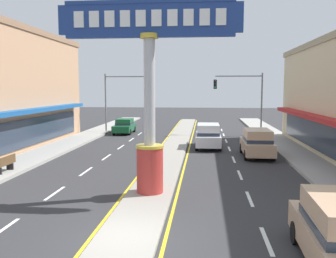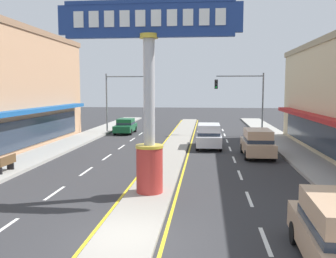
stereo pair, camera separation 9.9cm
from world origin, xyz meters
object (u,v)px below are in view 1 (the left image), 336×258
Objects in this scene: district_sign at (149,91)px; traffic_light_right_side at (244,93)px; suv_near_right_lane at (208,136)px; street_bench at (5,163)px; sedan_far_right_lane at (125,126)px; suv_near_left_lane at (257,143)px; traffic_light_left_side at (122,93)px.

district_sign is 22.73m from traffic_light_right_side.
street_bench is at bearing -136.50° from suv_near_right_lane.
suv_near_right_lane reaches higher than street_bench.
district_sign is 1.32× the size of traffic_light_right_side.
street_bench is at bearing -97.10° from sedan_far_right_lane.
suv_near_right_lane is 4.82m from suv_near_left_lane.
district_sign is at bearing -121.07° from suv_near_left_lane.
traffic_light_right_side is at bearing 67.06° from suv_near_right_lane.
suv_near_right_lane is at bearing 43.50° from street_bench.
suv_near_right_lane is 15.14m from street_bench.
sedan_far_right_lane is 0.94× the size of suv_near_left_lane.
district_sign reaches higher than suv_near_left_lane.
traffic_light_right_side is at bearing 74.09° from district_sign.
district_sign is 23.23m from traffic_light_left_side.
district_sign is at bearing -105.91° from traffic_light_right_side.
district_sign is at bearing -19.62° from street_bench.
traffic_light_right_side is 9.76m from suv_near_right_lane.
sedan_far_right_lane is at bearing 178.83° from traffic_light_right_side.
traffic_light_right_side is 12.43m from suv_near_left_lane.
street_bench is at bearing -96.17° from traffic_light_left_side.
suv_near_left_lane is (12.18, -12.50, -3.26)m from traffic_light_left_side.
suv_near_right_lane and suv_near_left_lane have the same top height.
street_bench is (-14.56, -18.89, -3.60)m from traffic_light_right_side.
sedan_far_right_lane is at bearing 82.90° from street_bench.
suv_near_left_lane is at bearing -91.36° from traffic_light_right_side.
district_sign reaches higher than sedan_far_right_lane.
traffic_light_left_side is 3.87× the size of street_bench.
traffic_light_left_side is at bearing 83.83° from street_bench.
sedan_far_right_lane is at bearing 134.59° from suv_near_right_lane.
suv_near_right_lane is (8.88, -8.98, -3.26)m from traffic_light_left_side.
street_bench is at bearing -154.20° from suv_near_left_lane.
district_sign reaches higher than traffic_light_left_side.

